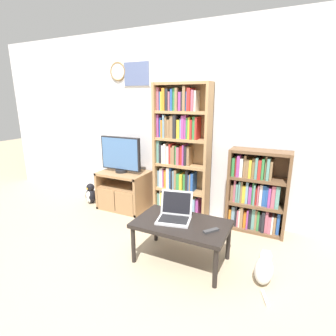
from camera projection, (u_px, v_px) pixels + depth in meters
ground_plane at (120, 271)px, 2.58m from camera, size 18.00×18.00×0.00m
wall_back at (185, 124)px, 3.67m from camera, size 7.06×0.09×2.60m
tv_stand at (124, 190)px, 4.02m from camera, size 0.72×0.52×0.57m
television at (121, 155)px, 3.88m from camera, size 0.66×0.18×0.53m
bookshelf_tall at (180, 154)px, 3.64m from camera, size 0.78×0.26×1.85m
bookshelf_short at (256, 193)px, 3.28m from camera, size 0.72×0.29×1.05m
coffee_table at (182, 227)px, 2.66m from camera, size 0.95×0.57×0.44m
laptop at (175, 213)px, 2.71m from camera, size 0.39×0.37×0.28m
remote_near_laptop at (211, 231)px, 2.46m from camera, size 0.13×0.15×0.02m
cat at (264, 268)px, 2.43m from camera, size 0.18×0.48×0.28m
penguin_figurine at (91, 194)px, 4.22m from camera, size 0.18×0.16×0.33m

